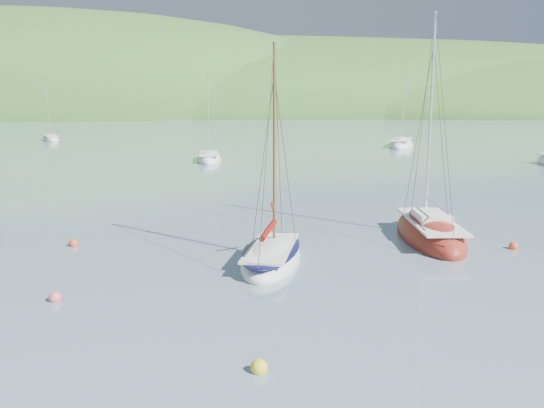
{
  "coord_description": "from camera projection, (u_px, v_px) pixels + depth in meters",
  "views": [
    {
      "loc": [
        -0.29,
        -17.9,
        7.21
      ],
      "look_at": [
        1.41,
        8.0,
        2.17
      ],
      "focal_mm": 40.0,
      "sensor_mm": 36.0,
      "label": 1
    }
  ],
  "objects": [
    {
      "name": "mooring_buoys",
      "position": [
        230.0,
        281.0,
        22.48
      ],
      "size": [
        20.42,
        13.53,
        0.45
      ],
      "color": "yellow",
      "rests_on": "ground"
    },
    {
      "name": "sloop_red",
      "position": [
        430.0,
        235.0,
        29.07
      ],
      "size": [
        3.15,
        7.97,
        11.57
      ],
      "rotation": [
        0.0,
        0.0,
        -0.06
      ],
      "color": "maroon",
      "rests_on": "ground"
    },
    {
      "name": "distant_sloop_b",
      "position": [
        401.0,
        145.0,
        73.85
      ],
      "size": [
        5.37,
        8.23,
        11.08
      ],
      "rotation": [
        0.0,
        0.0,
        -0.37
      ],
      "color": "white",
      "rests_on": "ground"
    },
    {
      "name": "shoreline_hills",
      "position": [
        201.0,
        110.0,
        187.21
      ],
      "size": [
        690.0,
        135.0,
        56.0
      ],
      "color": "#325E24",
      "rests_on": "ground"
    },
    {
      "name": "distant_sloop_c",
      "position": [
        51.0,
        139.0,
        82.58
      ],
      "size": [
        4.18,
        6.04,
        8.16
      ],
      "rotation": [
        0.0,
        0.0,
        0.42
      ],
      "color": "white",
      "rests_on": "ground"
    },
    {
      "name": "distant_sloop_a",
      "position": [
        209.0,
        159.0,
        59.7
      ],
      "size": [
        2.51,
        6.73,
        9.53
      ],
      "rotation": [
        0.0,
        0.0,
        0.02
      ],
      "color": "white",
      "rests_on": "ground"
    },
    {
      "name": "daysailer_white",
      "position": [
        271.0,
        257.0,
        25.24
      ],
      "size": [
        3.66,
        6.63,
        9.64
      ],
      "rotation": [
        0.0,
        0.0,
        -0.23
      ],
      "color": "white",
      "rests_on": "ground"
    },
    {
      "name": "ground",
      "position": [
        244.0,
        321.0,
        18.93
      ],
      "size": [
        700.0,
        700.0,
        0.0
      ],
      "primitive_type": "plane",
      "color": "slate",
      "rests_on": "ground"
    }
  ]
}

